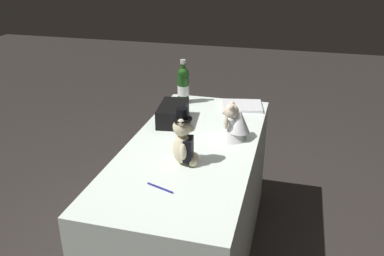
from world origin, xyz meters
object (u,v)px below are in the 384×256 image
object	(u,v)px
teddy_bear_bride	(233,124)
champagne_bottle	(183,85)
guestbook	(242,106)
signing_pen	(161,188)
gift_case_black	(173,113)
teddy_bear_groom	(184,141)

from	to	relation	value
teddy_bear_bride	champagne_bottle	size ratio (longest dim) A/B	0.70
guestbook	signing_pen	bearing A→B (deg)	-21.05
signing_pen	gift_case_black	xyz separation A→B (m)	(-0.76, -0.18, 0.05)
champagne_bottle	signing_pen	bearing A→B (deg)	10.87
teddy_bear_groom	champagne_bottle	size ratio (longest dim) A/B	0.97
teddy_bear_groom	gift_case_black	distance (m)	0.54
teddy_bear_groom	signing_pen	xyz separation A→B (m)	(0.26, -0.03, -0.12)
signing_pen	gift_case_black	size ratio (longest dim) A/B	0.45
teddy_bear_bride	signing_pen	xyz separation A→B (m)	(0.62, -0.22, -0.09)
teddy_bear_bride	signing_pen	world-z (taller)	teddy_bear_bride
signing_pen	gift_case_black	bearing A→B (deg)	-166.67
teddy_bear_groom	gift_case_black	bearing A→B (deg)	-156.70
signing_pen	teddy_bear_groom	bearing A→B (deg)	172.69
champagne_bottle	guestbook	distance (m)	0.43
champagne_bottle	gift_case_black	bearing A→B (deg)	5.51
teddy_bear_bride	guestbook	distance (m)	0.52
teddy_bear_bride	gift_case_black	world-z (taller)	teddy_bear_bride
teddy_bear_bride	guestbook	world-z (taller)	teddy_bear_bride
teddy_bear_groom	gift_case_black	xyz separation A→B (m)	(-0.50, -0.21, -0.06)
signing_pen	teddy_bear_bride	bearing A→B (deg)	160.10
champagne_bottle	gift_case_black	world-z (taller)	champagne_bottle
champagne_bottle	guestbook	size ratio (longest dim) A/B	1.14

